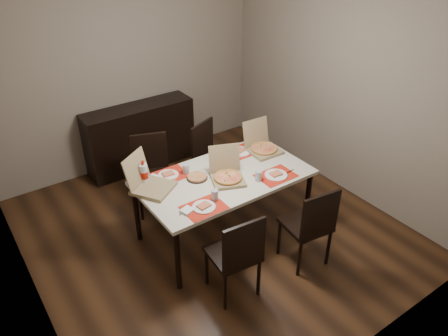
{
  "coord_description": "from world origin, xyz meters",
  "views": [
    {
      "loc": [
        -2.13,
        -3.28,
        3.22
      ],
      "look_at": [
        0.09,
        -0.1,
        0.85
      ],
      "focal_mm": 35.0,
      "sensor_mm": 36.0,
      "label": 1
    }
  ],
  "objects_px": {
    "soda_bottle": "(144,174)",
    "chair_far_left": "(152,170)",
    "sideboard": "(140,137)",
    "chair_far_right": "(210,155)",
    "chair_near_left": "(237,253)",
    "chair_near_right": "(311,224)",
    "pizza_box_center": "(227,175)",
    "dining_table": "(224,181)",
    "dip_bowl": "(224,163)"
  },
  "relations": [
    {
      "from": "sideboard",
      "to": "chair_near_right",
      "type": "bearing_deg",
      "value": -79.73
    },
    {
      "from": "chair_far_left",
      "to": "soda_bottle",
      "type": "bearing_deg",
      "value": -121.72
    },
    {
      "from": "sideboard",
      "to": "chair_far_right",
      "type": "distance_m",
      "value": 1.17
    },
    {
      "from": "chair_far_right",
      "to": "pizza_box_center",
      "type": "bearing_deg",
      "value": -112.55
    },
    {
      "from": "dip_bowl",
      "to": "chair_far_right",
      "type": "bearing_deg",
      "value": 70.08
    },
    {
      "from": "chair_near_left",
      "to": "pizza_box_center",
      "type": "xyz_separation_m",
      "value": [
        0.43,
        0.75,
        0.29
      ]
    },
    {
      "from": "chair_near_left",
      "to": "soda_bottle",
      "type": "bearing_deg",
      "value": 104.63
    },
    {
      "from": "pizza_box_center",
      "to": "chair_near_left",
      "type": "bearing_deg",
      "value": -119.57
    },
    {
      "from": "pizza_box_center",
      "to": "soda_bottle",
      "type": "height_order",
      "value": "pizza_box_center"
    },
    {
      "from": "chair_near_left",
      "to": "dip_bowl",
      "type": "distance_m",
      "value": 1.2
    },
    {
      "from": "sideboard",
      "to": "dining_table",
      "type": "xyz_separation_m",
      "value": [
        0.09,
        -1.88,
        0.23
      ]
    },
    {
      "from": "sideboard",
      "to": "soda_bottle",
      "type": "height_order",
      "value": "soda_bottle"
    },
    {
      "from": "soda_bottle",
      "to": "chair_far_left",
      "type": "bearing_deg",
      "value": 58.28
    },
    {
      "from": "chair_near_right",
      "to": "pizza_box_center",
      "type": "xyz_separation_m",
      "value": [
        -0.42,
        0.83,
        0.29
      ]
    },
    {
      "from": "sideboard",
      "to": "chair_near_left",
      "type": "height_order",
      "value": "chair_near_left"
    },
    {
      "from": "chair_near_right",
      "to": "pizza_box_center",
      "type": "relative_size",
      "value": 2.03
    },
    {
      "from": "dining_table",
      "to": "chair_near_right",
      "type": "bearing_deg",
      "value": -65.44
    },
    {
      "from": "dining_table",
      "to": "soda_bottle",
      "type": "distance_m",
      "value": 0.84
    },
    {
      "from": "chair_far_right",
      "to": "chair_near_right",
      "type": "bearing_deg",
      "value": -88.04
    },
    {
      "from": "chair_far_left",
      "to": "chair_far_right",
      "type": "xyz_separation_m",
      "value": [
        0.75,
        -0.11,
        0.0
      ]
    },
    {
      "from": "sideboard",
      "to": "soda_bottle",
      "type": "relative_size",
      "value": 5.68
    },
    {
      "from": "sideboard",
      "to": "chair_near_left",
      "type": "bearing_deg",
      "value": -97.24
    },
    {
      "from": "dining_table",
      "to": "dip_bowl",
      "type": "height_order",
      "value": "dip_bowl"
    },
    {
      "from": "chair_far_left",
      "to": "dip_bowl",
      "type": "bearing_deg",
      "value": -53.09
    },
    {
      "from": "chair_near_right",
      "to": "soda_bottle",
      "type": "distance_m",
      "value": 1.74
    },
    {
      "from": "dining_table",
      "to": "chair_far_left",
      "type": "relative_size",
      "value": 1.94
    },
    {
      "from": "dining_table",
      "to": "pizza_box_center",
      "type": "bearing_deg",
      "value": -98.13
    },
    {
      "from": "sideboard",
      "to": "chair_far_right",
      "type": "bearing_deg",
      "value": -67.53
    },
    {
      "from": "dining_table",
      "to": "dip_bowl",
      "type": "xyz_separation_m",
      "value": [
        0.13,
        0.2,
        0.08
      ]
    },
    {
      "from": "sideboard",
      "to": "pizza_box_center",
      "type": "bearing_deg",
      "value": -87.57
    },
    {
      "from": "dining_table",
      "to": "chair_far_right",
      "type": "distance_m",
      "value": 0.89
    },
    {
      "from": "dining_table",
      "to": "chair_far_right",
      "type": "xyz_separation_m",
      "value": [
        0.35,
        0.8,
        -0.17
      ]
    },
    {
      "from": "dining_table",
      "to": "chair_far_left",
      "type": "xyz_separation_m",
      "value": [
        -0.4,
        0.91,
        -0.17
      ]
    },
    {
      "from": "dining_table",
      "to": "dip_bowl",
      "type": "relative_size",
      "value": 16.57
    },
    {
      "from": "chair_near_right",
      "to": "chair_far_right",
      "type": "height_order",
      "value": "same"
    },
    {
      "from": "chair_near_left",
      "to": "chair_far_right",
      "type": "bearing_deg",
      "value": 64.1
    },
    {
      "from": "dining_table",
      "to": "soda_bottle",
      "type": "relative_size",
      "value": 6.82
    },
    {
      "from": "chair_far_left",
      "to": "pizza_box_center",
      "type": "bearing_deg",
      "value": -68.37
    },
    {
      "from": "soda_bottle",
      "to": "sideboard",
      "type": "bearing_deg",
      "value": 66.86
    },
    {
      "from": "chair_near_right",
      "to": "chair_far_right",
      "type": "relative_size",
      "value": 1.0
    },
    {
      "from": "sideboard",
      "to": "dining_table",
      "type": "height_order",
      "value": "sideboard"
    },
    {
      "from": "sideboard",
      "to": "pizza_box_center",
      "type": "distance_m",
      "value": 1.99
    },
    {
      "from": "chair_near_left",
      "to": "chair_far_right",
      "type": "xyz_separation_m",
      "value": [
        0.79,
        1.63,
        0.0
      ]
    },
    {
      "from": "pizza_box_center",
      "to": "soda_bottle",
      "type": "relative_size",
      "value": 1.74
    },
    {
      "from": "sideboard",
      "to": "dip_bowl",
      "type": "bearing_deg",
      "value": -82.29
    },
    {
      "from": "chair_far_right",
      "to": "chair_near_left",
      "type": "bearing_deg",
      "value": -115.9
    },
    {
      "from": "chair_near_left",
      "to": "chair_near_right",
      "type": "relative_size",
      "value": 1.0
    },
    {
      "from": "chair_far_right",
      "to": "chair_far_left",
      "type": "bearing_deg",
      "value": 171.7
    },
    {
      "from": "chair_near_left",
      "to": "soda_bottle",
      "type": "height_order",
      "value": "soda_bottle"
    },
    {
      "from": "pizza_box_center",
      "to": "dining_table",
      "type": "bearing_deg",
      "value": 81.87
    }
  ]
}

